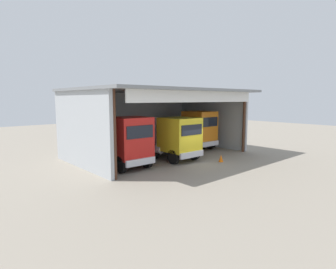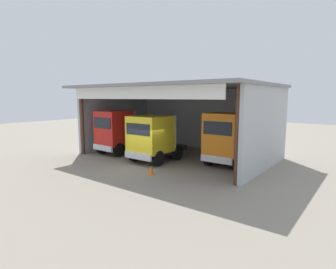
{
  "view_description": "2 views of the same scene",
  "coord_description": "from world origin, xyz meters",
  "px_view_note": "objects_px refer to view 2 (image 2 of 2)",
  "views": [
    {
      "loc": [
        -14.88,
        -13.83,
        4.73
      ],
      "look_at": [
        0.0,
        2.93,
        1.86
      ],
      "focal_mm": 29.61,
      "sensor_mm": 36.0,
      "label": 1
    },
    {
      "loc": [
        12.31,
        -13.23,
        4.63
      ],
      "look_at": [
        0.0,
        2.93,
        1.86
      ],
      "focal_mm": 29.28,
      "sensor_mm": 36.0,
      "label": 2
    }
  ],
  "objects_px": {
    "tool_cart": "(219,149)",
    "traffic_cone": "(151,170)",
    "truck_red_right_bay": "(116,131)",
    "oil_drum": "(213,147)",
    "truck_orange_yard_outside": "(227,138)",
    "truck_yellow_center_left_bay": "(153,137)"
  },
  "relations": [
    {
      "from": "tool_cart",
      "to": "truck_red_right_bay",
      "type": "bearing_deg",
      "value": -146.28
    },
    {
      "from": "truck_orange_yard_outside",
      "to": "tool_cart",
      "type": "xyz_separation_m",
      "value": [
        -2.03,
        2.79,
        -1.42
      ]
    },
    {
      "from": "traffic_cone",
      "to": "truck_red_right_bay",
      "type": "bearing_deg",
      "value": 154.76
    },
    {
      "from": "truck_yellow_center_left_bay",
      "to": "tool_cart",
      "type": "xyz_separation_m",
      "value": [
        2.72,
        4.99,
        -1.28
      ]
    },
    {
      "from": "truck_orange_yard_outside",
      "to": "oil_drum",
      "type": "bearing_deg",
      "value": -49.82
    },
    {
      "from": "truck_yellow_center_left_bay",
      "to": "traffic_cone",
      "type": "height_order",
      "value": "truck_yellow_center_left_bay"
    },
    {
      "from": "oil_drum",
      "to": "traffic_cone",
      "type": "bearing_deg",
      "value": -88.64
    },
    {
      "from": "truck_red_right_bay",
      "to": "truck_orange_yard_outside",
      "type": "distance_m",
      "value": 9.16
    },
    {
      "from": "truck_red_right_bay",
      "to": "tool_cart",
      "type": "bearing_deg",
      "value": -144.45
    },
    {
      "from": "tool_cart",
      "to": "truck_orange_yard_outside",
      "type": "bearing_deg",
      "value": -53.99
    },
    {
      "from": "tool_cart",
      "to": "traffic_cone",
      "type": "relative_size",
      "value": 1.79
    },
    {
      "from": "tool_cart",
      "to": "traffic_cone",
      "type": "bearing_deg",
      "value": -94.61
    },
    {
      "from": "traffic_cone",
      "to": "truck_yellow_center_left_bay",
      "type": "bearing_deg",
      "value": 128.72
    },
    {
      "from": "truck_red_right_bay",
      "to": "traffic_cone",
      "type": "bearing_deg",
      "value": 156.59
    },
    {
      "from": "truck_orange_yard_outside",
      "to": "tool_cart",
      "type": "bearing_deg",
      "value": -53.58
    },
    {
      "from": "truck_red_right_bay",
      "to": "traffic_cone",
      "type": "distance_m",
      "value": 7.18
    },
    {
      "from": "truck_orange_yard_outside",
      "to": "oil_drum",
      "type": "xyz_separation_m",
      "value": [
        -2.84,
        3.41,
        -1.47
      ]
    },
    {
      "from": "oil_drum",
      "to": "truck_red_right_bay",
      "type": "bearing_deg",
      "value": -139.42
    },
    {
      "from": "oil_drum",
      "to": "truck_yellow_center_left_bay",
      "type": "bearing_deg",
      "value": -108.78
    },
    {
      "from": "truck_orange_yard_outside",
      "to": "oil_drum",
      "type": "relative_size",
      "value": 5.23
    },
    {
      "from": "oil_drum",
      "to": "truck_orange_yard_outside",
      "type": "bearing_deg",
      "value": -50.22
    },
    {
      "from": "truck_red_right_bay",
      "to": "oil_drum",
      "type": "xyz_separation_m",
      "value": [
        6.14,
        5.25,
        -1.42
      ]
    }
  ]
}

